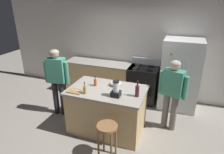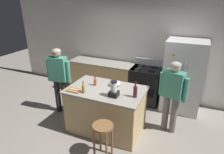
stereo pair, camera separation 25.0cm
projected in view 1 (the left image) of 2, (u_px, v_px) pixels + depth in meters
The scene contains 16 objects.
ground_plane at pixel (107, 128), 4.31m from camera, with size 14.00×14.00×0.00m, color gray.
back_wall at pixel (132, 48), 5.49m from camera, with size 8.00×0.10×2.70m, color silver.
kitchen_island at pixel (107, 110), 4.13m from camera, with size 1.54×0.98×0.95m.
back_counter_run at pixel (101, 78), 5.73m from camera, with size 2.00×0.64×0.95m.
refrigerator at pixel (180, 75), 4.85m from camera, with size 0.90×0.73×1.77m.
stove_range at pixel (143, 84), 5.31m from camera, with size 0.76×0.65×1.13m.
person_by_island_left at pixel (57, 76), 4.51m from camera, with size 0.60×0.28×1.62m.
person_by_sink_right at pixel (172, 89), 3.99m from camera, with size 0.59×0.32×1.55m.
bar_stool at pixel (107, 133), 3.35m from camera, with size 0.36×0.36×0.68m.
blender_appliance at pixel (116, 90), 3.63m from camera, with size 0.17×0.17×0.31m.
bottle_cooking_sauce at pixel (95, 82), 4.08m from camera, with size 0.06×0.06×0.22m.
bottle_vinegar at pixel (85, 90), 3.74m from camera, with size 0.06×0.06×0.24m.
bottle_wine at pixel (137, 91), 3.63m from camera, with size 0.08×0.08×0.32m.
mixing_bowl at pixel (115, 83), 4.10m from camera, with size 0.23×0.23×0.10m, color white.
cutting_board at pixel (75, 91), 3.85m from camera, with size 0.30×0.20×0.02m, color #9E6B3D.
chef_knife at pixel (76, 91), 3.84m from camera, with size 0.22×0.03×0.01m, color #B7BABF.
Camera 1 is at (1.31, -3.31, 2.69)m, focal length 31.60 mm.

